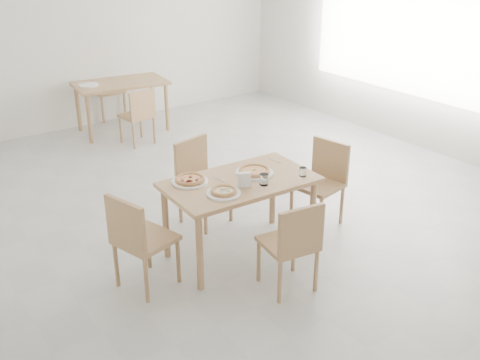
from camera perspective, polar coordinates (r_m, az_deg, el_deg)
room at (r=8.20m, az=16.29°, el=14.09°), size 7.28×7.00×7.00m
main_table at (r=5.06m, az=0.00°, el=-0.98°), size 1.39×0.83×0.75m
chair_south at (r=4.62m, az=5.42°, el=-6.20°), size 0.47×0.47×0.83m
chair_north at (r=5.75m, az=-4.17°, el=0.50°), size 0.51×0.51×0.87m
chair_west at (r=4.69m, az=-10.36°, el=-5.66°), size 0.53×0.53×0.87m
chair_east at (r=5.76m, az=8.43°, el=0.31°), size 0.50×0.50×0.87m
plate_margherita at (r=5.15m, az=1.47°, el=0.72°), size 0.35×0.35×0.02m
plate_mushroom at (r=4.75m, az=-1.68°, el=-1.38°), size 0.30×0.30×0.02m
plate_pepperoni at (r=4.99m, az=-5.10°, el=-0.16°), size 0.32×0.32×0.02m
pizza_margherita at (r=5.14m, az=1.47°, el=0.95°), size 0.37×0.37×0.03m
pizza_mushroom at (r=4.74m, az=-1.68°, el=-1.13°), size 0.24×0.24×0.03m
pizza_pepperoni at (r=4.98m, az=-5.10°, el=0.08°), size 0.27×0.27×0.03m
tumbler_a at (r=4.92m, az=2.43°, el=0.04°), size 0.08×0.08×0.10m
tumbler_b at (r=5.12m, az=6.39°, el=0.82°), size 0.06×0.06×0.08m
napkin_holder at (r=4.85m, az=0.42°, el=-0.04°), size 0.14×0.11×0.14m
fork_a at (r=5.04m, az=-2.10°, el=0.10°), size 0.04×0.17×0.01m
fork_b at (r=5.45m, az=3.52°, el=1.99°), size 0.03×0.18×0.01m
second_table at (r=8.56m, az=-12.01°, el=9.09°), size 1.39×0.90×0.75m
chair_back_s at (r=7.98m, az=-10.22°, el=6.72°), size 0.44×0.44×0.80m
chair_back_n at (r=9.34m, az=-13.51°, el=9.28°), size 0.45×0.45×0.88m
plate_empty at (r=8.44m, az=-15.15°, el=9.32°), size 0.29×0.29×0.02m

